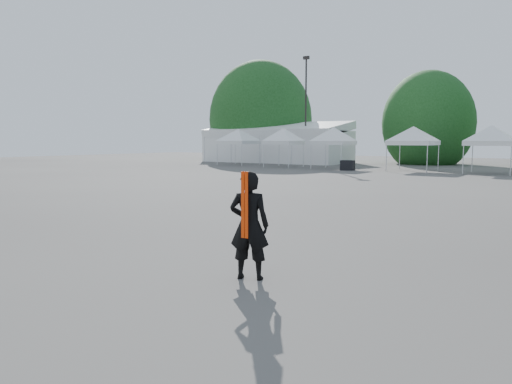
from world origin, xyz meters
The scene contains 12 objects.
ground centered at (0.00, 0.00, 0.00)m, with size 120.00×120.00×0.00m, color #474442.
marquee centered at (-22.00, 35.00, 1.97)m, with size 15.00×6.25×4.23m.
light_pole_west centered at (-18.00, 34.00, 5.77)m, with size 0.60×0.25×10.30m.
tree_far_w centered at (-26.00, 38.00, 4.54)m, with size 4.80×4.80×7.30m.
tree_mid_w centered at (-8.00, 40.00, 3.93)m, with size 4.16×4.16×6.33m.
tent_a centered at (-22.09, 28.55, 3.06)m, with size 4.28×4.28×3.88m.
tent_b centered at (-16.63, 27.68, 3.06)m, with size 3.78×3.78×3.88m.
tent_c centered at (-11.94, 27.66, 3.06)m, with size 4.00×4.00×3.88m.
tent_d centered at (-5.82, 28.54, 3.06)m, with size 4.49×4.49×3.88m.
tent_e centered at (-0.44, 28.38, 3.06)m, with size 4.41×4.41×3.88m.
man centered at (0.98, -2.23, 0.92)m, with size 0.78×0.66×1.82m.
crate_west centered at (-10.12, 26.42, 0.38)m, with size 0.99×0.77×0.77m, color black.
Camera 1 is at (5.74, -8.92, 2.33)m, focal length 35.00 mm.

